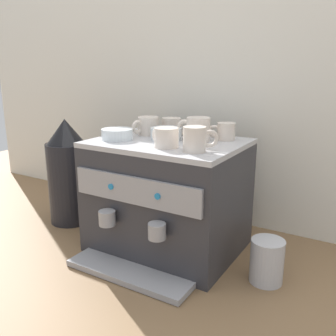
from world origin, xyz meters
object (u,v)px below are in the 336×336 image
(ceramic_cup_4, at_px, (166,137))
(ceramic_bowl_0, at_px, (166,134))
(ceramic_cup_0, at_px, (225,131))
(ceramic_cup_3, at_px, (197,129))
(ceramic_cup_1, at_px, (147,126))
(coffee_grinder, at_px, (68,173))
(ceramic_cup_2, at_px, (196,139))
(ceramic_bowl_1, at_px, (117,134))
(milk_pitcher, at_px, (267,261))
(ceramic_cup_5, at_px, (172,125))
(espresso_machine, at_px, (167,196))

(ceramic_cup_4, bearing_deg, ceramic_bowl_0, 120.43)
(ceramic_cup_0, xyz_separation_m, ceramic_cup_3, (-0.08, -0.07, 0.01))
(ceramic_cup_1, bearing_deg, coffee_grinder, -168.96)
(ceramic_cup_0, height_order, ceramic_cup_4, ceramic_cup_4)
(ceramic_cup_2, bearing_deg, ceramic_cup_1, 150.43)
(ceramic_cup_4, xyz_separation_m, ceramic_bowl_0, (-0.07, 0.11, -0.01))
(ceramic_bowl_1, bearing_deg, ceramic_bowl_0, 31.52)
(ceramic_cup_2, xyz_separation_m, milk_pitcher, (0.23, 0.06, -0.38))
(ceramic_cup_3, bearing_deg, ceramic_cup_2, -64.31)
(ceramic_cup_5, relative_size, ceramic_bowl_1, 0.96)
(ceramic_cup_2, relative_size, ceramic_bowl_1, 0.88)
(ceramic_cup_0, distance_m, ceramic_bowl_1, 0.39)
(ceramic_cup_3, xyz_separation_m, coffee_grinder, (-0.58, -0.06, -0.23))
(espresso_machine, distance_m, ceramic_cup_3, 0.27)
(ceramic_cup_4, height_order, ceramic_bowl_0, ceramic_cup_4)
(ceramic_cup_1, bearing_deg, ceramic_cup_3, -2.48)
(ceramic_cup_3, height_order, milk_pitcher, ceramic_cup_3)
(espresso_machine, distance_m, ceramic_cup_0, 0.32)
(espresso_machine, height_order, milk_pitcher, espresso_machine)
(ceramic_bowl_0, bearing_deg, coffee_grinder, -176.46)
(ceramic_cup_0, height_order, milk_pitcher, ceramic_cup_0)
(ceramic_bowl_0, bearing_deg, ceramic_cup_3, 17.11)
(ceramic_cup_1, distance_m, ceramic_cup_2, 0.34)
(coffee_grinder, bearing_deg, espresso_machine, 0.85)
(ceramic_cup_5, bearing_deg, ceramic_bowl_1, -115.56)
(ceramic_cup_3, distance_m, ceramic_cup_5, 0.18)
(ceramic_cup_0, distance_m, ceramic_cup_1, 0.30)
(ceramic_cup_4, bearing_deg, ceramic_cup_1, 138.59)
(ceramic_cup_4, bearing_deg, ceramic_cup_2, -4.35)
(ceramic_cup_2, bearing_deg, ceramic_bowl_0, 145.74)
(ceramic_cup_1, xyz_separation_m, ceramic_cup_3, (0.22, -0.01, 0.01))
(espresso_machine, relative_size, ceramic_cup_2, 5.28)
(ceramic_cup_4, distance_m, ceramic_bowl_1, 0.22)
(ceramic_cup_1, height_order, ceramic_cup_5, ceramic_cup_1)
(milk_pitcher, bearing_deg, ceramic_cup_1, 168.53)
(ceramic_cup_0, distance_m, ceramic_cup_5, 0.23)
(ceramic_bowl_0, xyz_separation_m, coffee_grinder, (-0.48, -0.03, -0.21))
(ceramic_bowl_0, relative_size, ceramic_bowl_1, 1.01)
(ceramic_cup_2, distance_m, ceramic_cup_4, 0.11)
(ceramic_cup_5, distance_m, ceramic_bowl_0, 0.13)
(ceramic_cup_3, relative_size, ceramic_cup_4, 1.13)
(ceramic_bowl_1, bearing_deg, espresso_machine, 22.64)
(ceramic_bowl_1, xyz_separation_m, coffee_grinder, (-0.33, 0.06, -0.21))
(ceramic_cup_0, xyz_separation_m, ceramic_cup_4, (-0.12, -0.21, 0.00))
(espresso_machine, height_order, ceramic_cup_4, ceramic_cup_4)
(ceramic_cup_3, bearing_deg, ceramic_cup_5, 149.88)
(milk_pitcher, bearing_deg, espresso_machine, 173.99)
(ceramic_cup_0, distance_m, ceramic_bowl_0, 0.21)
(ceramic_cup_1, distance_m, coffee_grinder, 0.44)
(ceramic_cup_1, height_order, ceramic_cup_3, ceramic_cup_3)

